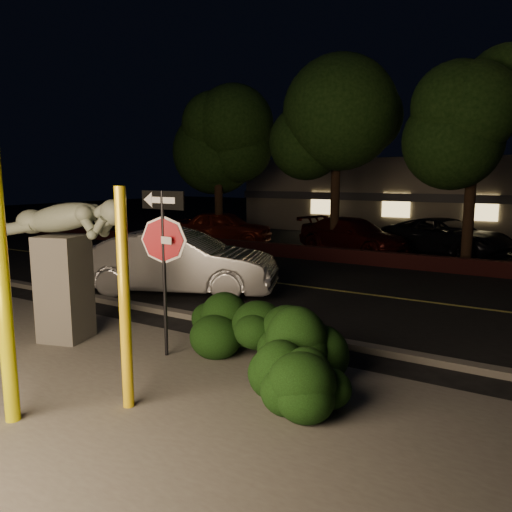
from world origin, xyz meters
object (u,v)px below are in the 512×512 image
at_px(signpost, 163,240).
at_px(parked_car_darkred, 353,236).
at_px(parked_car_red, 224,227).
at_px(parked_car_dark, 447,237).
at_px(yellow_pole_right, 124,301).
at_px(sculpture, 64,254).
at_px(silver_sedan, 179,262).
at_px(yellow_pole_left, 2,280).

relative_size(signpost, parked_car_darkred, 0.58).
distance_m(parked_car_red, parked_car_dark, 9.54).
height_order(yellow_pole_right, parked_car_darkred, yellow_pole_right).
height_order(yellow_pole_right, sculpture, yellow_pole_right).
relative_size(yellow_pole_right, signpost, 1.04).
bearing_deg(sculpture, parked_car_red, 96.39).
xyz_separation_m(yellow_pole_right, signpost, (-0.86, 1.72, 0.54)).
height_order(silver_sedan, parked_car_darkred, silver_sedan).
bearing_deg(parked_car_darkred, sculpture, -164.13).
bearing_deg(parked_car_red, yellow_pole_right, -165.71).
bearing_deg(parked_car_dark, yellow_pole_left, -165.32).
height_order(parked_car_red, parked_car_darkred, parked_car_red).
distance_m(sculpture, silver_sedan, 4.16).
distance_m(yellow_pole_right, silver_sedan, 6.60).
height_order(signpost, silver_sedan, signpost).
bearing_deg(signpost, silver_sedan, 131.67).
bearing_deg(parked_car_darkred, parked_car_dark, -46.90).
relative_size(yellow_pole_left, parked_car_darkred, 0.75).
xyz_separation_m(yellow_pole_left, sculpture, (-2.03, 2.44, -0.18)).
bearing_deg(yellow_pole_left, signpost, 88.09).
bearing_deg(sculpture, yellow_pole_left, -66.90).
height_order(sculpture, parked_car_dark, sculpture).
xyz_separation_m(silver_sedan, parked_car_darkred, (1.38, 9.04, -0.14)).
bearing_deg(silver_sedan, sculpture, 168.01).
xyz_separation_m(parked_car_red, parked_car_dark, (9.38, 1.75, -0.04)).
bearing_deg(yellow_pole_left, sculpture, 129.72).
bearing_deg(parked_car_dark, silver_sedan, 177.21).
bearing_deg(parked_car_darkred, parked_car_red, 111.27).
relative_size(yellow_pole_left, yellow_pole_right, 1.24).
height_order(yellow_pole_right, silver_sedan, yellow_pole_right).
distance_m(yellow_pole_right, signpost, 2.00).
distance_m(signpost, parked_car_darkred, 12.90).
xyz_separation_m(sculpture, silver_sedan, (-0.72, 4.02, -0.80)).
bearing_deg(parked_car_dark, signpost, -166.19).
relative_size(parked_car_red, parked_car_darkred, 0.91).
bearing_deg(parked_car_darkred, signpost, -154.70).
xyz_separation_m(signpost, sculpture, (-2.12, -0.32, -0.37)).
bearing_deg(parked_car_dark, yellow_pole_right, -162.33).
height_order(yellow_pole_left, sculpture, yellow_pole_left).
bearing_deg(parked_car_red, parked_car_darkred, -103.88).
height_order(yellow_pole_left, parked_car_darkred, yellow_pole_left).
relative_size(yellow_pole_left, silver_sedan, 0.71).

